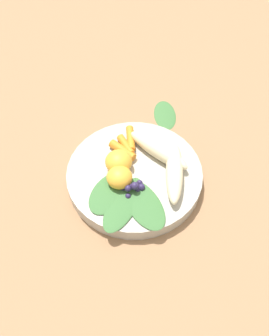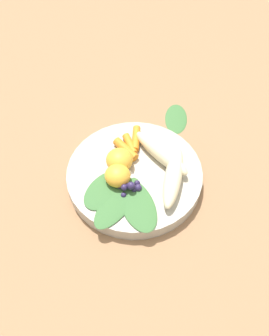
# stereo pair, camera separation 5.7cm
# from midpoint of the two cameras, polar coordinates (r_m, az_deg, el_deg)

# --- Properties ---
(ground_plane) EXTENTS (2.40, 2.40, 0.00)m
(ground_plane) POSITION_cam_midpoint_polar(r_m,az_deg,el_deg) (0.70, 2.32, -2.00)
(ground_plane) COLOR #99704C
(bowl) EXTENTS (0.26, 0.26, 0.03)m
(bowl) POSITION_cam_midpoint_polar(r_m,az_deg,el_deg) (0.69, 2.36, -1.33)
(bowl) COLOR #B2AD9E
(bowl) RESTS_ON ground_plane
(banana_peeled_left) EXTENTS (0.10, 0.13, 0.03)m
(banana_peeled_left) POSITION_cam_midpoint_polar(r_m,az_deg,el_deg) (0.69, 6.56, 2.28)
(banana_peeled_left) COLOR beige
(banana_peeled_left) RESTS_ON bowl
(banana_peeled_right) EXTENTS (0.08, 0.14, 0.03)m
(banana_peeled_right) POSITION_cam_midpoint_polar(r_m,az_deg,el_deg) (0.66, 8.58, -1.53)
(banana_peeled_right) COLOR beige
(banana_peeled_right) RESTS_ON bowl
(orange_segment_near) EXTENTS (0.05, 0.05, 0.04)m
(orange_segment_near) POSITION_cam_midpoint_polar(r_m,az_deg,el_deg) (0.65, -0.18, -1.33)
(orange_segment_near) COLOR #F4A833
(orange_segment_near) RESTS_ON bowl
(orange_segment_far) EXTENTS (0.05, 0.05, 0.04)m
(orange_segment_far) POSITION_cam_midpoint_polar(r_m,az_deg,el_deg) (0.67, 0.04, 1.15)
(orange_segment_far) COLOR #F4A833
(orange_segment_far) RESTS_ON bowl
(carrot_front) EXTENTS (0.03, 0.06, 0.02)m
(carrot_front) POSITION_cam_midpoint_polar(r_m,az_deg,el_deg) (0.72, 2.49, 4.54)
(carrot_front) COLOR orange
(carrot_front) RESTS_ON bowl
(carrot_mid_left) EXTENTS (0.02, 0.05, 0.01)m
(carrot_mid_left) POSITION_cam_midpoint_polar(r_m,az_deg,el_deg) (0.71, 1.91, 3.66)
(carrot_mid_left) COLOR orange
(carrot_mid_left) RESTS_ON bowl
(carrot_mid_right) EXTENTS (0.04, 0.06, 0.02)m
(carrot_mid_right) POSITION_cam_midpoint_polar(r_m,az_deg,el_deg) (0.70, 0.93, 2.83)
(carrot_mid_right) COLOR orange
(carrot_mid_right) RESTS_ON bowl
(blueberry_pile) EXTENTS (0.04, 0.05, 0.03)m
(blueberry_pile) POSITION_cam_midpoint_polar(r_m,az_deg,el_deg) (0.65, 1.56, -2.92)
(blueberry_pile) COLOR #2D234C
(blueberry_pile) RESTS_ON bowl
(coconut_shred_patch) EXTENTS (0.04, 0.04, 0.00)m
(coconut_shred_patch) POSITION_cam_midpoint_polar(r_m,az_deg,el_deg) (0.67, 0.49, -1.58)
(coconut_shred_patch) COLOR white
(coconut_shred_patch) RESTS_ON bowl
(kale_leaf_left) EXTENTS (0.11, 0.11, 0.01)m
(kale_leaf_left) POSITION_cam_midpoint_polar(r_m,az_deg,el_deg) (0.65, -2.08, -3.56)
(kale_leaf_left) COLOR #3D7038
(kale_leaf_left) RESTS_ON bowl
(kale_leaf_right) EXTENTS (0.12, 0.13, 0.01)m
(kale_leaf_right) POSITION_cam_midpoint_polar(r_m,az_deg,el_deg) (0.64, -0.13, -5.56)
(kale_leaf_right) COLOR #3D7038
(kale_leaf_right) RESTS_ON bowl
(kale_leaf_rear) EXTENTS (0.08, 0.12, 0.01)m
(kale_leaf_rear) POSITION_cam_midpoint_polar(r_m,az_deg,el_deg) (0.64, 3.05, -5.95)
(kale_leaf_rear) COLOR #3D7038
(kale_leaf_rear) RESTS_ON bowl
(kale_leaf_stray) EXTENTS (0.07, 0.10, 0.01)m
(kale_leaf_stray) POSITION_cam_midpoint_polar(r_m,az_deg,el_deg) (0.82, 8.58, 7.68)
(kale_leaf_stray) COLOR #3D7038
(kale_leaf_stray) RESTS_ON ground_plane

